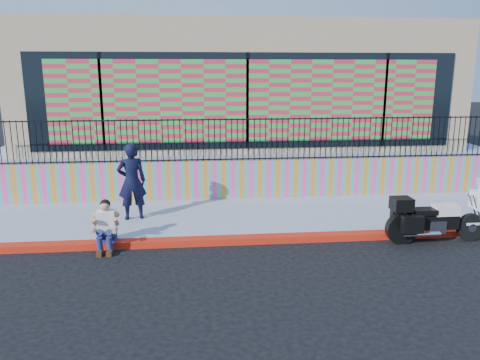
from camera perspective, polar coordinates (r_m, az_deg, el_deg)
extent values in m
plane|color=black|center=(10.54, 3.45, -7.56)|extent=(90.00, 90.00, 0.00)
cube|color=red|center=(10.52, 3.45, -7.17)|extent=(16.00, 0.30, 0.15)
cube|color=#99A2B8|center=(12.06, 2.21, -4.47)|extent=(16.00, 3.00, 0.15)
cube|color=#FF4396|center=(13.42, 1.30, 0.14)|extent=(16.00, 0.20, 1.10)
cube|color=#99A2B8|center=(18.41, -0.64, 3.47)|extent=(16.00, 10.00, 1.25)
cube|color=tan|center=(17.96, -0.61, 11.65)|extent=(14.00, 8.00, 4.00)
cube|color=black|center=(13.98, 0.90, 9.57)|extent=(12.60, 0.04, 2.80)
cube|color=#CA2C43|center=(13.95, 0.91, 9.56)|extent=(11.48, 0.02, 2.40)
cylinder|color=black|center=(11.72, 26.31, -5.18)|extent=(0.63, 0.13, 0.63)
cylinder|color=black|center=(10.96, 19.09, -5.73)|extent=(0.63, 0.13, 0.63)
cube|color=black|center=(11.27, 22.90, -4.68)|extent=(0.90, 0.27, 0.32)
cube|color=silver|center=(11.27, 22.64, -5.15)|extent=(0.38, 0.32, 0.28)
cube|color=white|center=(11.28, 23.78, -3.33)|extent=(0.52, 0.30, 0.23)
cube|color=black|center=(11.05, 21.49, -3.56)|extent=(0.52, 0.32, 0.11)
cube|color=black|center=(10.77, 19.10, -2.78)|extent=(0.42, 0.40, 0.28)
cube|color=black|center=(10.69, 20.27, -5.11)|extent=(0.46, 0.17, 0.38)
cube|color=black|center=(11.18, 19.01, -4.23)|extent=(0.46, 0.17, 0.38)
cube|color=white|center=(11.69, 26.36, -4.73)|extent=(0.30, 0.15, 0.06)
imported|color=black|center=(11.70, -13.06, -0.16)|extent=(0.78, 0.60, 1.90)
cube|color=navy|center=(10.53, -15.81, -6.68)|extent=(0.36, 0.28, 0.18)
cube|color=white|center=(10.39, -15.97, -4.93)|extent=(0.38, 0.27, 0.54)
sphere|color=tan|center=(10.24, -16.14, -3.09)|extent=(0.21, 0.21, 0.21)
cube|color=#472814|center=(10.21, -16.72, -8.51)|extent=(0.11, 0.26, 0.10)
cube|color=#472814|center=(10.18, -15.61, -8.52)|extent=(0.11, 0.26, 0.10)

